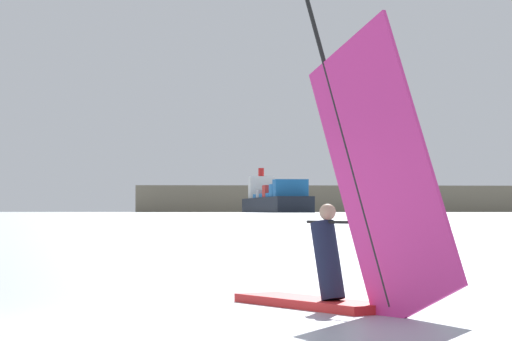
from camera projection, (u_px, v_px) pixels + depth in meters
ground_plane at (95, 327)px, 12.87m from camera, size 4000.00×4000.00×0.00m
windsurfer at (346, 234)px, 14.96m from camera, size 2.97×3.66×4.40m
cargo_ship at (275, 201)px, 758.70m from camera, size 56.68×166.09×31.56m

